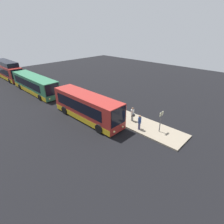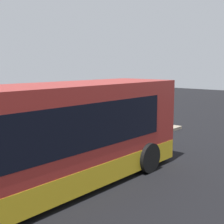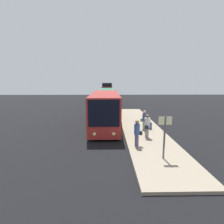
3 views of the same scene
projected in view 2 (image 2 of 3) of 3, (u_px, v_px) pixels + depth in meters
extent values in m
plane|color=black|center=(75.00, 182.00, 10.08)|extent=(80.00, 80.00, 0.00)
cube|color=gray|center=(18.00, 160.00, 12.22)|extent=(20.00, 3.41, 0.16)
cube|color=maroon|center=(43.00, 138.00, 8.96)|extent=(10.41, 2.50, 3.01)
cube|color=gold|center=(44.00, 176.00, 9.13)|extent=(10.36, 2.52, 0.70)
cube|color=black|center=(35.00, 127.00, 8.71)|extent=(8.54, 2.53, 1.32)
cube|color=black|center=(147.00, 105.00, 12.78)|extent=(0.06, 2.20, 1.92)
sphere|color=#F9E58C|center=(134.00, 138.00, 13.47)|extent=(0.24, 0.24, 0.24)
sphere|color=#F9E58C|center=(161.00, 143.00, 12.57)|extent=(0.24, 0.24, 0.24)
cylinder|color=black|center=(97.00, 146.00, 12.58)|extent=(1.06, 0.30, 1.06)
cylinder|color=black|center=(148.00, 158.00, 10.95)|extent=(1.06, 0.30, 1.06)
cylinder|color=gray|center=(45.00, 141.00, 13.26)|extent=(0.32, 0.32, 0.78)
cylinder|color=#334C8C|center=(45.00, 124.00, 13.15)|extent=(0.45, 0.45, 0.68)
sphere|color=tan|center=(44.00, 113.00, 13.08)|extent=(0.26, 0.26, 0.26)
cube|color=#598C59|center=(43.00, 132.00, 12.94)|extent=(0.26, 0.31, 0.24)
cylinder|color=gray|center=(83.00, 134.00, 14.64)|extent=(0.35, 0.35, 0.80)
cylinder|color=silver|center=(83.00, 118.00, 14.52)|extent=(0.51, 0.51, 0.70)
sphere|color=brown|center=(82.00, 108.00, 14.45)|extent=(0.26, 0.26, 0.26)
cube|color=black|center=(88.00, 124.00, 14.71)|extent=(0.23, 0.31, 0.24)
cylinder|color=#4C476B|center=(124.00, 131.00, 15.29)|extent=(0.34, 0.34, 0.80)
cylinder|color=#334C8C|center=(124.00, 116.00, 15.18)|extent=(0.49, 0.49, 0.70)
sphere|color=#9E7051|center=(124.00, 106.00, 15.10)|extent=(0.26, 0.26, 0.26)
cube|color=black|center=(119.00, 122.00, 15.27)|extent=(0.31, 0.26, 0.24)
cube|color=#334C7F|center=(30.00, 143.00, 13.40)|extent=(0.37, 0.28, 0.59)
cylinder|color=black|center=(30.00, 133.00, 13.34)|extent=(0.02, 0.02, 0.24)
cylinder|color=#4C4C51|center=(129.00, 109.00, 17.31)|extent=(0.10, 0.10, 2.39)
cube|color=beige|center=(129.00, 92.00, 17.17)|extent=(0.04, 0.71, 0.43)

